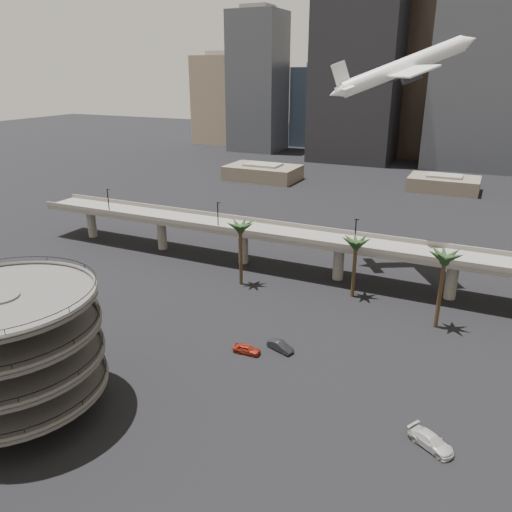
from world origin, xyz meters
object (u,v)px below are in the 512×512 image
at_px(parking_ramp, 9,344).
at_px(car_c, 431,441).
at_px(airborne_jet, 402,68).
at_px(car_b, 280,346).
at_px(car_a, 247,349).
at_px(overpass, 289,238).

height_order(parking_ramp, car_c, parking_ramp).
distance_m(parking_ramp, airborne_jet, 85.87).
height_order(airborne_jet, car_b, airborne_jet).
height_order(car_a, car_b, car_b).
bearing_deg(parking_ramp, overpass, 77.57).
xyz_separation_m(car_a, car_c, (28.22, -9.18, 0.08)).
relative_size(car_a, car_c, 0.77).
relative_size(overpass, car_b, 29.21).
bearing_deg(car_b, car_c, -97.79).
bearing_deg(overpass, car_c, -51.13).
xyz_separation_m(overpass, car_b, (11.11, -31.27, -6.61)).
distance_m(airborne_jet, car_b, 61.76).
relative_size(airborne_jet, car_c, 4.96).
bearing_deg(parking_ramp, car_b, 48.99).
xyz_separation_m(overpass, car_a, (6.77, -34.23, -6.61)).
xyz_separation_m(airborne_jet, car_c, (17.61, -58.33, -40.45)).
xyz_separation_m(parking_ramp, airborne_jet, (30.38, 73.92, 31.42)).
bearing_deg(parking_ramp, airborne_jet, 67.66).
relative_size(airborne_jet, car_b, 6.20).
height_order(parking_ramp, overpass, parking_ramp).
distance_m(parking_ramp, car_b, 37.85).
bearing_deg(car_b, airborne_jet, 11.43).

